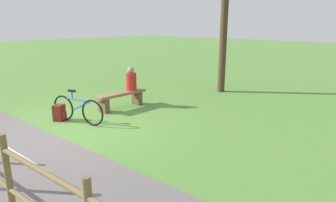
% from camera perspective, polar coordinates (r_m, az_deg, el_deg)
% --- Properties ---
extents(ground_plane, '(80.00, 80.00, 0.00)m').
position_cam_1_polar(ground_plane, '(7.63, -18.01, -4.89)').
color(ground_plane, '#548438').
extents(bench, '(1.64, 0.40, 0.49)m').
position_cam_1_polar(bench, '(8.90, -9.09, 0.71)').
color(bench, brown).
rests_on(bench, ground_plane).
extents(person_seated, '(0.33, 0.33, 0.72)m').
position_cam_1_polar(person_seated, '(9.04, -7.18, 4.03)').
color(person_seated, '#B2231E').
rests_on(person_seated, bench).
extents(bicycle, '(0.51, 1.59, 0.85)m').
position_cam_1_polar(bicycle, '(7.83, -17.14, -1.57)').
color(bicycle, black).
rests_on(bicycle, ground_plane).
extents(backpack, '(0.35, 0.36, 0.43)m').
position_cam_1_polar(backpack, '(8.20, -20.31, -2.17)').
color(backpack, maroon).
rests_on(backpack, ground_plane).
extents(fence_roadside, '(1.38, 13.88, 1.26)m').
position_cam_1_polar(fence_roadside, '(3.41, -23.09, -17.21)').
color(fence_roadside, brown).
rests_on(fence_roadside, ground_plane).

